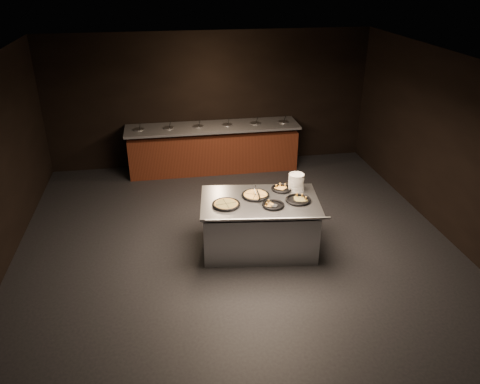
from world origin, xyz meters
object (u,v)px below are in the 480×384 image
Objects in this scene: serving_counter at (259,226)px; plate_stack at (296,182)px; pan_cheese_whole at (255,195)px; pan_veggie_whole at (226,204)px.

plate_stack is (0.65, 0.29, 0.58)m from serving_counter.
plate_stack reaches higher than serving_counter.
pan_cheese_whole reaches higher than serving_counter.
plate_stack is at bearing 11.10° from pan_cheese_whole.
pan_cheese_whole is at bearing 24.87° from pan_veggie_whole.
pan_veggie_whole is at bearing -155.13° from pan_cheese_whole.
pan_cheese_whole is at bearing -168.90° from plate_stack.
plate_stack is 1.24m from pan_veggie_whole.
pan_veggie_whole and pan_cheese_whole have the same top height.
pan_veggie_whole is 0.55m from pan_cheese_whole.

